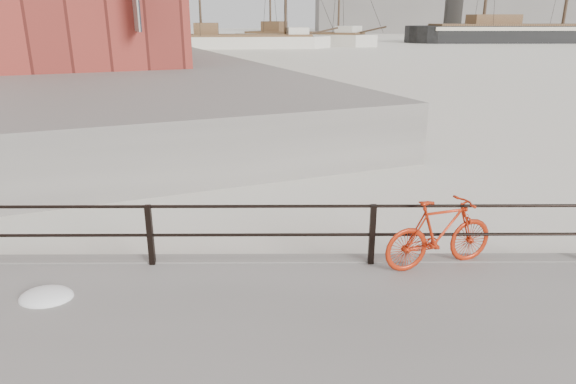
% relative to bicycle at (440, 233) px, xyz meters
% --- Properties ---
extents(far_quay, '(78.44, 148.07, 1.80)m').
position_rel_bicycle_xyz_m(far_quay, '(-37.54, 72.25, -0.02)').
color(far_quay, gray).
rests_on(far_quay, ground).
extents(bicycle, '(1.87, 0.84, 1.13)m').
position_rel_bicycle_xyz_m(bicycle, '(0.00, 0.00, 0.00)').
color(bicycle, '#B5260C').
rests_on(bicycle, promenade).
extents(barque_black, '(60.05, 20.44, 33.83)m').
position_rel_bicycle_xyz_m(barque_black, '(44.61, 83.40, -0.92)').
color(barque_black, black).
rests_on(barque_black, ground).
extents(schooner_mid, '(27.26, 21.05, 18.45)m').
position_rel_bicycle_xyz_m(schooner_mid, '(0.46, 74.60, -0.92)').
color(schooner_mid, beige).
rests_on(schooner_mid, ground).
extents(schooner_left, '(26.54, 13.91, 19.32)m').
position_rel_bicycle_xyz_m(schooner_left, '(-8.05, 66.94, -0.92)').
color(schooner_left, beige).
rests_on(schooner_left, ground).
extents(industrial_east, '(20.00, 16.00, 14.00)m').
position_rel_bicycle_xyz_m(industrial_east, '(80.46, 150.25, 6.08)').
color(industrial_east, gray).
rests_on(industrial_east, ground).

